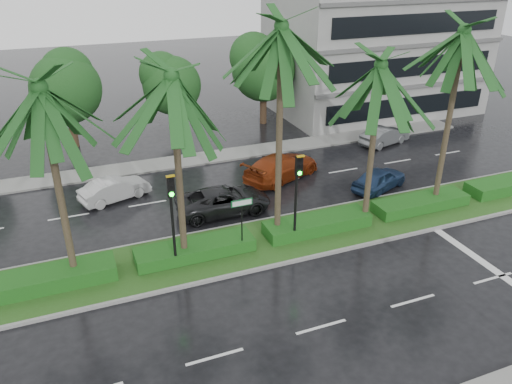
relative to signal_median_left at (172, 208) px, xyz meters
name	(u,v)px	position (x,y,z in m)	size (l,w,h in m)	color
ground	(267,256)	(4.00, -0.30, -3.00)	(120.00, 120.00, 0.00)	black
far_sidewalk	(195,159)	(4.00, 11.70, -2.94)	(40.00, 2.00, 0.12)	gray
median	(259,243)	(4.00, 0.70, -2.92)	(36.00, 4.00, 0.15)	gray
hedge	(259,236)	(4.00, 0.70, -2.55)	(35.20, 1.40, 0.60)	#134313
lane_markings	(332,247)	(7.04, -0.73, -2.99)	(34.00, 13.06, 0.01)	silver
palm_row	(229,75)	(2.75, 0.72, 4.89)	(26.30, 4.20, 10.21)	#3A2F21
signal_median_left	(172,208)	(0.00, 0.00, 0.00)	(0.34, 0.42, 4.36)	black
signal_median_right	(297,186)	(5.50, 0.00, 0.00)	(0.34, 0.42, 4.36)	black
street_sign	(242,213)	(3.00, 0.18, -0.87)	(0.95, 0.09, 2.60)	black
bg_trees	(175,74)	(4.28, 17.29, 1.34)	(32.81, 4.84, 6.99)	#3D271B
building	(376,35)	(21.00, 17.70, 3.00)	(16.00, 10.00, 12.00)	gray
car_white	(115,189)	(-1.50, 7.84, -2.38)	(3.76, 1.31, 1.24)	#B3B3B3
car_darkgrey	(224,200)	(3.50, 4.29, -2.33)	(4.84, 2.23, 1.35)	black
car_red	(281,167)	(8.00, 7.09, -2.25)	(5.17, 2.10, 1.50)	maroon
car_blue	(379,179)	(12.50, 3.70, -2.36)	(3.73, 1.50, 1.27)	navy
car_grey	(385,136)	(17.00, 9.70, -2.36)	(3.87, 1.35, 1.27)	#595C5E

